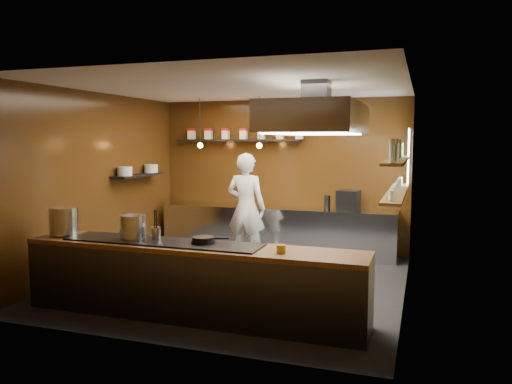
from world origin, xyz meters
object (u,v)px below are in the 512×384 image
at_px(stockpot_large, 64,221).
at_px(chef, 246,208).
at_px(espresso_machine, 348,201).
at_px(extractor_hood, 316,118).
at_px(stockpot_small, 133,227).

bearing_deg(stockpot_large, chef, 61.33).
height_order(stockpot_large, espresso_machine, stockpot_large).
distance_m(stockpot_large, espresso_machine, 4.97).
relative_size(extractor_hood, stockpot_small, 6.03).
distance_m(extractor_hood, espresso_machine, 2.88).
relative_size(stockpot_small, chef, 0.17).
relative_size(espresso_machine, chef, 0.19).
height_order(espresso_machine, chef, chef).
height_order(extractor_hood, stockpot_small, extractor_hood).
relative_size(stockpot_large, stockpot_small, 1.13).
relative_size(stockpot_small, espresso_machine, 0.87).
height_order(stockpot_large, chef, chef).
xyz_separation_m(extractor_hood, chef, (-1.61, 1.67, -1.52)).
distance_m(stockpot_small, chef, 2.92).
xyz_separation_m(stockpot_small, espresso_machine, (2.22, 3.71, -0.00)).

